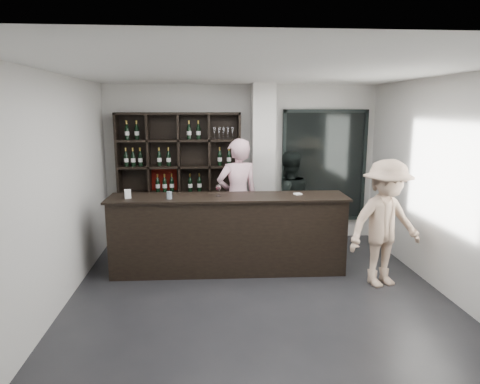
{
  "coord_description": "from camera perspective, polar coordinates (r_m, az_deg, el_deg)",
  "views": [
    {
      "loc": [
        -0.68,
        -5.15,
        2.47
      ],
      "look_at": [
        -0.17,
        1.1,
        1.24
      ],
      "focal_mm": 32.0,
      "sensor_mm": 36.0,
      "label": 1
    }
  ],
  "objects": [
    {
      "name": "spit_cup",
      "position": [
        6.28,
        -9.41,
        -0.44
      ],
      "size": [
        0.1,
        0.1,
        0.11
      ],
      "primitive_type": "cylinder",
      "rotation": [
        0.0,
        0.0,
        -0.3
      ],
      "color": "silver",
      "rests_on": "tasting_counter"
    },
    {
      "name": "taster_black",
      "position": [
        7.37,
        6.36,
        -1.44
      ],
      "size": [
        0.98,
        0.84,
        1.76
      ],
      "primitive_type": "imported",
      "rotation": [
        0.0,
        0.0,
        3.37
      ],
      "color": "black",
      "rests_on": "floor"
    },
    {
      "name": "structural_column",
      "position": [
        7.76,
        3.03,
        3.54
      ],
      "size": [
        0.4,
        0.4,
        2.9
      ],
      "primitive_type": "cube",
      "color": "silver",
      "rests_on": "floor"
    },
    {
      "name": "floor",
      "position": [
        5.76,
        2.67,
        -14.37
      ],
      "size": [
        5.0,
        5.5,
        0.01
      ],
      "primitive_type": "cube",
      "color": "black",
      "rests_on": "ground"
    },
    {
      "name": "glass_panel",
      "position": [
        8.23,
        11.15,
        3.42
      ],
      "size": [
        1.6,
        0.08,
        2.1
      ],
      "color": "black",
      "rests_on": "floor"
    },
    {
      "name": "customer",
      "position": [
        6.28,
        18.81,
        -4.02
      ],
      "size": [
        1.3,
        0.96,
        1.79
      ],
      "primitive_type": "imported",
      "rotation": [
        0.0,
        0.0,
        0.28
      ],
      "color": "tan",
      "rests_on": "floor"
    },
    {
      "name": "card_stand",
      "position": [
        6.44,
        -14.74,
        -0.25
      ],
      "size": [
        0.1,
        0.07,
        0.13
      ],
      "primitive_type": "cube",
      "rotation": [
        0.0,
        0.0,
        0.34
      ],
      "color": "white",
      "rests_on": "tasting_counter"
    },
    {
      "name": "wine_shelf",
      "position": [
        7.84,
        -8.03,
        1.67
      ],
      "size": [
        2.2,
        0.35,
        2.4
      ],
      "primitive_type": null,
      "color": "black",
      "rests_on": "floor"
    },
    {
      "name": "napkin_stack",
      "position": [
        6.57,
        7.71,
        -0.26
      ],
      "size": [
        0.13,
        0.13,
        0.02
      ],
      "primitive_type": "cube",
      "rotation": [
        0.0,
        0.0,
        0.26
      ],
      "color": "white",
      "rests_on": "tasting_counter"
    },
    {
      "name": "tasting_counter",
      "position": [
        6.54,
        -1.57,
        -5.6
      ],
      "size": [
        3.57,
        0.73,
        1.18
      ],
      "rotation": [
        0.0,
        0.0,
        -0.03
      ],
      "color": "black",
      "rests_on": "floor"
    },
    {
      "name": "taster_pink",
      "position": [
        7.18,
        -0.31,
        -0.77
      ],
      "size": [
        0.83,
        0.66,
        1.99
      ],
      "primitive_type": "imported",
      "rotation": [
        0.0,
        0.0,
        3.43
      ],
      "color": "#D5A2AE",
      "rests_on": "floor"
    },
    {
      "name": "wine_glass",
      "position": [
        6.38,
        -2.9,
        0.31
      ],
      "size": [
        0.11,
        0.11,
        0.2
      ],
      "primitive_type": null,
      "rotation": [
        0.0,
        0.0,
        0.31
      ],
      "color": "white",
      "rests_on": "tasting_counter"
    }
  ]
}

